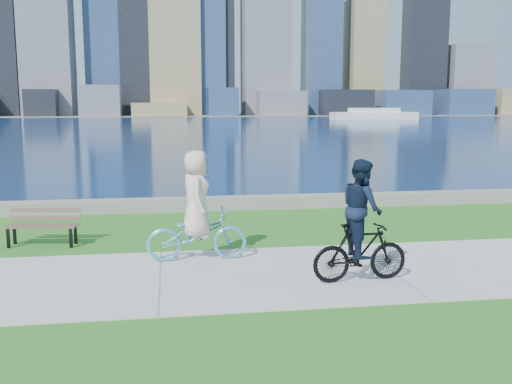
% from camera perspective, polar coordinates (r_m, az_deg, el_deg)
% --- Properties ---
extents(ground, '(320.00, 320.00, 0.00)m').
position_cam_1_polar(ground, '(9.80, -9.59, -8.63)').
color(ground, '#24661A').
rests_on(ground, ground).
extents(concrete_path, '(80.00, 3.50, 0.02)m').
position_cam_1_polar(concrete_path, '(9.80, -9.60, -8.58)').
color(concrete_path, '#AEADA8').
rests_on(concrete_path, ground).
extents(seawall, '(90.00, 0.50, 0.35)m').
position_cam_1_polar(seawall, '(15.79, -9.32, -1.28)').
color(seawall, gray).
rests_on(seawall, ground).
extents(bay_water, '(320.00, 131.00, 0.01)m').
position_cam_1_polar(bay_water, '(81.40, -8.93, 6.71)').
color(bay_water, navy).
rests_on(bay_water, ground).
extents(far_shore, '(320.00, 30.00, 0.12)m').
position_cam_1_polar(far_shore, '(139.38, -8.89, 7.59)').
color(far_shore, slate).
rests_on(far_shore, ground).
extents(city_skyline, '(183.58, 21.13, 76.00)m').
position_cam_1_polar(city_skyline, '(140.49, -10.67, 17.25)').
color(city_skyline, black).
rests_on(city_skyline, ground).
extents(ferry_far, '(15.35, 4.39, 2.08)m').
position_cam_1_polar(ferry_far, '(106.50, 11.70, 7.58)').
color(ferry_far, white).
rests_on(ferry_far, ground).
extents(park_bench, '(1.51, 0.69, 0.75)m').
position_cam_1_polar(park_bench, '(12.64, -20.52, -2.96)').
color(park_bench, black).
rests_on(park_bench, ground).
extents(cyclist_woman, '(0.67, 1.87, 2.06)m').
position_cam_1_polar(cyclist_woman, '(10.65, -5.96, -2.78)').
color(cyclist_woman, '#56B1D2').
rests_on(cyclist_woman, ground).
extents(cyclist_man, '(0.65, 1.65, 2.03)m').
position_cam_1_polar(cyclist_man, '(9.46, 10.44, -3.80)').
color(cyclist_man, black).
rests_on(cyclist_man, ground).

